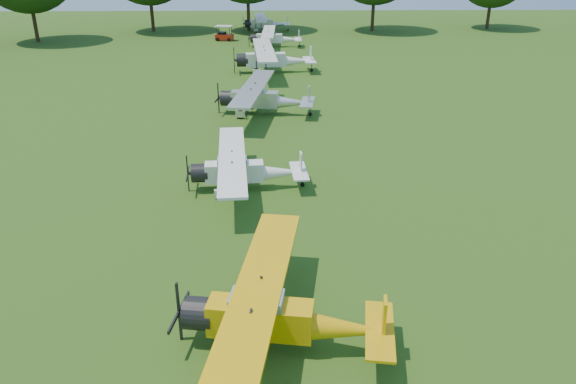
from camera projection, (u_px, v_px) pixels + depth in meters
The scene contains 9 objects.
ground at pixel (243, 236), 23.19m from camera, with size 160.00×160.00×0.00m, color #1C4A12.
tree_belt at pixel (336, 36), 20.10m from camera, with size 137.36×130.27×14.52m.
aircraft_2 at pixel (276, 315), 16.38m from camera, with size 6.54×10.37×2.04m.
aircraft_3 at pixel (243, 168), 27.11m from camera, with size 5.87×9.36×1.84m.
aircraft_4 at pixel (262, 97), 38.75m from camera, with size 6.84×10.85×2.13m.
aircraft_5 at pixel (272, 57), 50.99m from camera, with size 7.49×11.93×2.35m.
aircraft_6 at pixel (273, 37), 63.29m from camera, with size 6.05×9.61×1.90m.
aircraft_7 at pixel (265, 22), 74.23m from camera, with size 6.27×9.99×1.97m.
golf_cart at pixel (224, 36), 67.47m from camera, with size 2.23×1.59×1.74m.
Camera 1 is at (1.39, -20.42, 11.21)m, focal length 35.00 mm.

